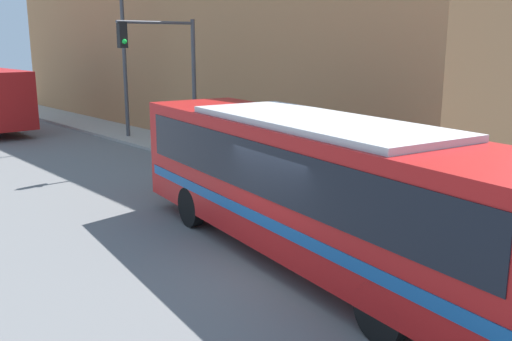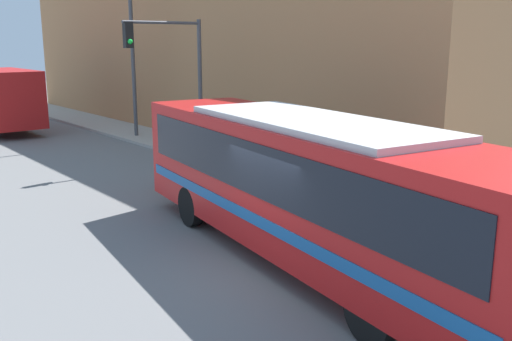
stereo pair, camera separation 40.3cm
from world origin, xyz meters
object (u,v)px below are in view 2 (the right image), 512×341
Objects in this scene: delivery_truck at (0,98)px; traffic_light_pole at (175,64)px; fire_hydrant at (308,172)px; parking_meter at (223,139)px; street_lamp at (125,46)px; pedestrian_near_corner at (191,128)px; city_bus at (311,181)px.

delivery_truck is 1.39× the size of traffic_light_pole.
parking_meter is at bearing 90.00° from fire_hydrant.
street_lamp is 5.58m from pedestrian_near_corner.
street_lamp reaches higher than traffic_light_pole.
city_bus is at bearing -134.11° from fire_hydrant.
fire_hydrant is at bearing 54.46° from city_bus.
parking_meter is (4.15, -13.50, -0.74)m from delivery_truck.
city_bus is at bearing -115.61° from parking_meter.
parking_meter is 0.18× the size of street_lamp.
parking_meter is at bearing -59.77° from traffic_light_pole.
traffic_light_pole is 3.37m from parking_meter.
parking_meter is at bearing -89.14° from street_lamp.
pedestrian_near_corner is (0.51, 7.59, 0.48)m from fire_hydrant.
city_bus is 17.25m from street_lamp.
fire_hydrant is at bearing -77.08° from delivery_truck.
delivery_truck reaches higher than city_bus.
street_lamp is at bearing 98.00° from pedestrian_near_corner.
delivery_truck is 11.52m from pedestrian_near_corner.
city_bus is 22.60m from delivery_truck.
delivery_truck is at bearing 98.04° from city_bus.
parking_meter reaches higher than fire_hydrant.
city_bus reaches higher than pedestrian_near_corner.
city_bus is 15.18× the size of fire_hydrant.
fire_hydrant is at bearing -81.15° from traffic_light_pole.
pedestrian_near_corner is at bearing 80.30° from parking_meter.
street_lamp reaches higher than city_bus.
pedestrian_near_corner is (4.87, 12.09, -0.79)m from city_bus.
street_lamp is at bearing 81.43° from traffic_light_pole.
city_bus reaches higher than fire_hydrant.
pedestrian_near_corner is at bearing 41.50° from traffic_light_pole.
traffic_light_pole reaches higher than delivery_truck.
street_lamp is (0.87, 5.75, 0.60)m from traffic_light_pole.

